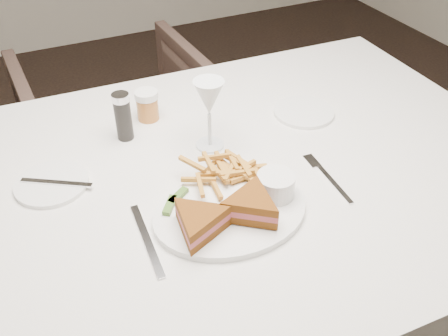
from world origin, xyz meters
TOP-DOWN VIEW (x-y plane):
  - table at (0.07, -0.11)m, footprint 1.54×1.06m
  - chair_far at (0.06, 0.78)m, footprint 0.71×0.67m
  - table_setting at (0.05, -0.15)m, footprint 0.82×0.63m

SIDE VIEW (x-z plane):
  - chair_far at x=0.06m, z-range 0.00..0.71m
  - table at x=0.07m, z-range 0.00..0.75m
  - table_setting at x=0.05m, z-range 0.70..0.88m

